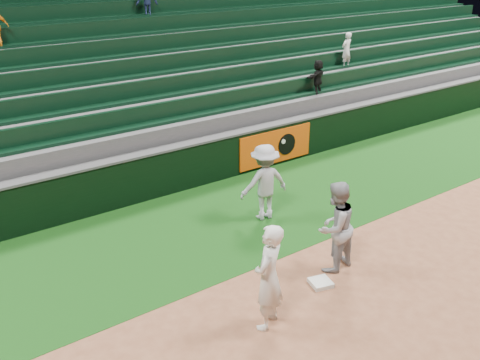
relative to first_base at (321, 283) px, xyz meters
The scene contains 8 objects.
ground 0.35m from the first_base, 52.17° to the left, with size 70.00×70.00×0.00m, color brown.
foul_grass 3.28m from the first_base, 86.33° to the left, with size 36.00×4.20×0.01m, color #0E360D.
first_base is the anchor object (origin of this frame).
first_baseman 1.83m from the first_base, 168.27° to the right, with size 0.69×0.46×1.91m, color white.
baserunner 1.12m from the first_base, 26.92° to the left, with size 0.91×0.71×1.87m, color #9799A0.
base_coach 3.09m from the first_base, 73.32° to the left, with size 1.18×0.68×1.83m, color #A4A7B2.
field_wall 5.51m from the first_base, 87.53° to the left, with size 36.00×0.45×1.25m.
stadium_seating 9.39m from the first_base, 88.69° to the left, with size 36.00×5.95×4.99m.
Camera 1 is at (-6.50, -6.33, 5.89)m, focal length 40.00 mm.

